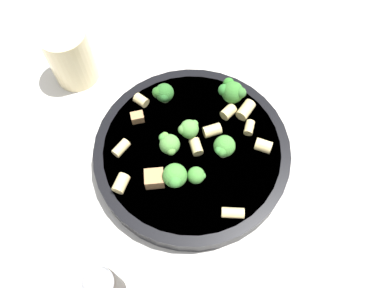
# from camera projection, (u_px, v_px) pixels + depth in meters

# --- Properties ---
(ground_plane) EXTENTS (2.00, 2.00, 0.00)m
(ground_plane) POSITION_uv_depth(u_px,v_px,m) (192.00, 156.00, 0.57)
(ground_plane) COLOR beige
(pasta_bowl) EXTENTS (0.29, 0.29, 0.03)m
(pasta_bowl) POSITION_uv_depth(u_px,v_px,m) (192.00, 151.00, 0.55)
(pasta_bowl) COLOR black
(pasta_bowl) RESTS_ON ground_plane
(broccoli_floret_0) EXTENTS (0.03, 0.03, 0.03)m
(broccoli_floret_0) POSITION_uv_depth(u_px,v_px,m) (163.00, 93.00, 0.56)
(broccoli_floret_0) COLOR #9EC175
(broccoli_floret_0) RESTS_ON pasta_bowl
(broccoli_floret_1) EXTENTS (0.04, 0.04, 0.04)m
(broccoli_floret_1) POSITION_uv_depth(u_px,v_px,m) (232.00, 91.00, 0.56)
(broccoli_floret_1) COLOR #93B766
(broccoli_floret_1) RESTS_ON pasta_bowl
(broccoli_floret_2) EXTENTS (0.02, 0.02, 0.03)m
(broccoli_floret_2) POSITION_uv_depth(u_px,v_px,m) (197.00, 175.00, 0.50)
(broccoli_floret_2) COLOR #84AD60
(broccoli_floret_2) RESTS_ON pasta_bowl
(broccoli_floret_3) EXTENTS (0.03, 0.03, 0.04)m
(broccoli_floret_3) POSITION_uv_depth(u_px,v_px,m) (224.00, 147.00, 0.51)
(broccoli_floret_3) COLOR #9EC175
(broccoli_floret_3) RESTS_ON pasta_bowl
(broccoli_floret_4) EXTENTS (0.03, 0.03, 0.04)m
(broccoli_floret_4) POSITION_uv_depth(u_px,v_px,m) (174.00, 176.00, 0.50)
(broccoli_floret_4) COLOR #84AD60
(broccoli_floret_4) RESTS_ON pasta_bowl
(broccoli_floret_5) EXTENTS (0.03, 0.03, 0.04)m
(broccoli_floret_5) POSITION_uv_depth(u_px,v_px,m) (189.00, 129.00, 0.53)
(broccoli_floret_5) COLOR #84AD60
(broccoli_floret_5) RESTS_ON pasta_bowl
(broccoli_floret_6) EXTENTS (0.03, 0.03, 0.04)m
(broccoli_floret_6) POSITION_uv_depth(u_px,v_px,m) (169.00, 144.00, 0.52)
(broccoli_floret_6) COLOR #84AD60
(broccoli_floret_6) RESTS_ON pasta_bowl
(rigatoni_0) EXTENTS (0.02, 0.03, 0.02)m
(rigatoni_0) POSITION_uv_depth(u_px,v_px,m) (246.00, 110.00, 0.56)
(rigatoni_0) COLOR #E0C67F
(rigatoni_0) RESTS_ON pasta_bowl
(rigatoni_1) EXTENTS (0.03, 0.03, 0.02)m
(rigatoni_1) POSITION_uv_depth(u_px,v_px,m) (195.00, 149.00, 0.53)
(rigatoni_1) COLOR #E0C67F
(rigatoni_1) RESTS_ON pasta_bowl
(rigatoni_2) EXTENTS (0.02, 0.03, 0.02)m
(rigatoni_2) POSITION_uv_depth(u_px,v_px,m) (121.00, 183.00, 0.51)
(rigatoni_2) COLOR #E0C67F
(rigatoni_2) RESTS_ON pasta_bowl
(rigatoni_3) EXTENTS (0.03, 0.03, 0.01)m
(rigatoni_3) POSITION_uv_depth(u_px,v_px,m) (233.00, 213.00, 0.49)
(rigatoni_3) COLOR #E0C67F
(rigatoni_3) RESTS_ON pasta_bowl
(rigatoni_4) EXTENTS (0.02, 0.02, 0.02)m
(rigatoni_4) POSITION_uv_depth(u_px,v_px,m) (228.00, 112.00, 0.56)
(rigatoni_4) COLOR #E0C67F
(rigatoni_4) RESTS_ON pasta_bowl
(rigatoni_5) EXTENTS (0.02, 0.03, 0.01)m
(rigatoni_5) POSITION_uv_depth(u_px,v_px,m) (121.00, 148.00, 0.53)
(rigatoni_5) COLOR #E0C67F
(rigatoni_5) RESTS_ON pasta_bowl
(rigatoni_6) EXTENTS (0.02, 0.02, 0.01)m
(rigatoni_6) POSITION_uv_depth(u_px,v_px,m) (249.00, 128.00, 0.55)
(rigatoni_6) COLOR #E0C67F
(rigatoni_6) RESTS_ON pasta_bowl
(rigatoni_7) EXTENTS (0.02, 0.02, 0.02)m
(rigatoni_7) POSITION_uv_depth(u_px,v_px,m) (141.00, 100.00, 0.57)
(rigatoni_7) COLOR #E0C67F
(rigatoni_7) RESTS_ON pasta_bowl
(rigatoni_8) EXTENTS (0.03, 0.03, 0.02)m
(rigatoni_8) POSITION_uv_depth(u_px,v_px,m) (212.00, 130.00, 0.55)
(rigatoni_8) COLOR #E0C67F
(rigatoni_8) RESTS_ON pasta_bowl
(rigatoni_9) EXTENTS (0.03, 0.02, 0.02)m
(rigatoni_9) POSITION_uv_depth(u_px,v_px,m) (263.00, 146.00, 0.53)
(rigatoni_9) COLOR #E0C67F
(rigatoni_9) RESTS_ON pasta_bowl
(chicken_chunk_0) EXTENTS (0.03, 0.03, 0.02)m
(chicken_chunk_0) POSITION_uv_depth(u_px,v_px,m) (154.00, 178.00, 0.51)
(chicken_chunk_0) COLOR #A87A4C
(chicken_chunk_0) RESTS_ON pasta_bowl
(chicken_chunk_1) EXTENTS (0.02, 0.02, 0.01)m
(chicken_chunk_1) POSITION_uv_depth(u_px,v_px,m) (138.00, 117.00, 0.56)
(chicken_chunk_1) COLOR #A87A4C
(chicken_chunk_1) RESTS_ON pasta_bowl
(drinking_glass) EXTENTS (0.07, 0.07, 0.10)m
(drinking_glass) POSITION_uv_depth(u_px,v_px,m) (72.00, 59.00, 0.60)
(drinking_glass) COLOR beige
(drinking_glass) RESTS_ON ground_plane
(pepper_shaker) EXTENTS (0.04, 0.04, 0.10)m
(pepper_shaker) POSITION_uv_depth(u_px,v_px,m) (104.00, 286.00, 0.43)
(pepper_shaker) COLOR #332D28
(pepper_shaker) RESTS_ON ground_plane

